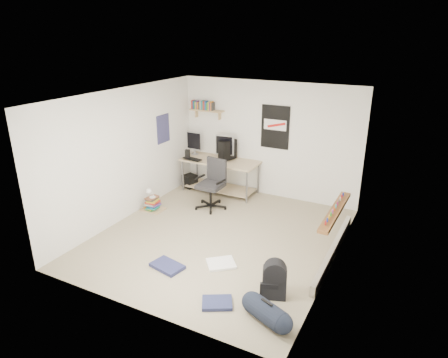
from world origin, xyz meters
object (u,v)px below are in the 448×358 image
at_px(backpack, 274,283).
at_px(book_stack, 153,203).
at_px(desk, 220,177).
at_px(duffel_bag, 266,312).
at_px(office_chair, 211,186).

bearing_deg(backpack, book_stack, 134.40).
distance_m(desk, duffel_bag, 4.38).
bearing_deg(book_stack, backpack, -25.20).
xyz_separation_m(backpack, duffel_bag, (0.10, -0.55, -0.06)).
distance_m(office_chair, backpack, 3.08).
bearing_deg(desk, backpack, -59.79).
xyz_separation_m(office_chair, duffel_bag, (2.31, -2.69, -0.35)).
bearing_deg(backpack, desk, 108.65).
bearing_deg(desk, book_stack, -126.21).
bearing_deg(book_stack, office_chair, 31.72).
relative_size(backpack, duffel_bag, 0.81).
height_order(duffel_bag, book_stack, duffel_bag).
bearing_deg(office_chair, duffel_bag, -42.07).
distance_m(office_chair, book_stack, 1.24).
xyz_separation_m(office_chair, backpack, (2.20, -2.14, -0.29)).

